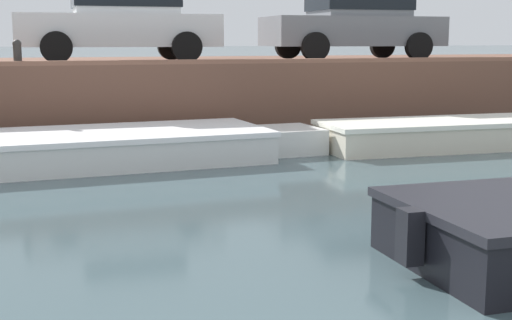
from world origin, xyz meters
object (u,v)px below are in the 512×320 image
(boat_moored_central_white, at_px, (102,148))
(car_centre_grey, at_px, (354,21))
(boat_moored_east_cream, at_px, (460,133))
(car_left_inner_white, at_px, (121,19))
(mooring_bollard_mid, at_px, (17,52))

(boat_moored_central_white, height_order, car_centre_grey, car_centre_grey)
(boat_moored_east_cream, height_order, car_centre_grey, car_centre_grey)
(boat_moored_central_white, bearing_deg, car_centre_grey, 31.42)
(boat_moored_central_white, height_order, car_left_inner_white, car_left_inner_white)
(boat_moored_east_cream, height_order, car_left_inner_white, car_left_inner_white)
(boat_moored_east_cream, bearing_deg, car_centre_grey, 94.59)
(car_left_inner_white, xyz_separation_m, mooring_bollard_mid, (-2.00, -1.80, -0.61))
(car_left_inner_white, bearing_deg, mooring_bollard_mid, -137.97)
(car_left_inner_white, bearing_deg, car_centre_grey, -0.01)
(car_centre_grey, bearing_deg, mooring_bollard_mid, -165.94)
(mooring_bollard_mid, bearing_deg, boat_moored_central_white, -57.02)
(boat_moored_east_cream, xyz_separation_m, car_left_inner_white, (-5.51, 3.87, 2.07))
(boat_moored_central_white, xyz_separation_m, car_centre_grey, (6.00, 3.66, 2.07))
(boat_moored_east_cream, height_order, mooring_bollard_mid, mooring_bollard_mid)
(car_left_inner_white, height_order, car_centre_grey, same)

